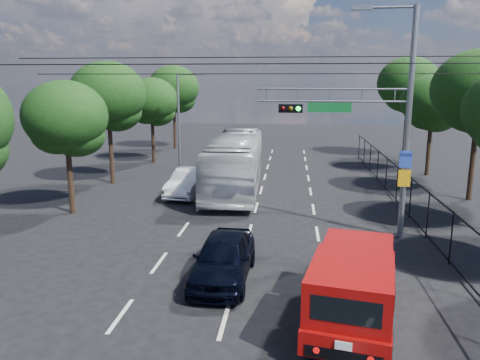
# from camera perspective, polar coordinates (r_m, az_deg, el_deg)

# --- Properties ---
(ground) EXTENTS (120.00, 120.00, 0.00)m
(ground) POSITION_cam_1_polar(r_m,az_deg,el_deg) (13.66, -1.96, -16.87)
(ground) COLOR black
(ground) RESTS_ON ground
(lane_markings) EXTENTS (6.12, 38.00, 0.01)m
(lane_markings) POSITION_cam_1_polar(r_m,az_deg,el_deg) (26.71, 2.31, -2.23)
(lane_markings) COLOR beige
(lane_markings) RESTS_ON ground
(signal_mast) EXTENTS (6.43, 0.39, 9.50)m
(signal_mast) POSITION_cam_1_polar(r_m,az_deg,el_deg) (20.17, 16.50, 7.71)
(signal_mast) COLOR slate
(signal_mast) RESTS_ON ground
(streetlight_left) EXTENTS (2.09, 0.22, 7.08)m
(streetlight_left) POSITION_cam_1_polar(r_m,az_deg,el_deg) (34.88, -7.22, 7.61)
(streetlight_left) COLOR slate
(streetlight_left) RESTS_ON ground
(utility_wires) EXTENTS (22.00, 5.04, 0.74)m
(utility_wires) POSITION_cam_1_polar(r_m,az_deg,el_deg) (20.74, 1.46, 13.81)
(utility_wires) COLOR black
(utility_wires) RESTS_ON ground
(fence_right) EXTENTS (0.06, 34.03, 2.00)m
(fence_right) POSITION_cam_1_polar(r_m,az_deg,el_deg) (25.32, 19.46, -1.33)
(fence_right) COLOR black
(fence_right) RESTS_ON ground
(tree_right_c) EXTENTS (5.10, 5.10, 8.29)m
(tree_right_c) POSITION_cam_1_polar(r_m,az_deg,el_deg) (28.69, 27.17, 9.03)
(tree_right_c) COLOR black
(tree_right_c) RESTS_ON ground
(tree_right_d) EXTENTS (4.32, 4.32, 7.02)m
(tree_right_d) POSITION_cam_1_polar(r_m,az_deg,el_deg) (35.25, 22.42, 8.34)
(tree_right_d) COLOR black
(tree_right_d) RESTS_ON ground
(tree_right_e) EXTENTS (5.28, 5.28, 8.58)m
(tree_right_e) POSITION_cam_1_polar(r_m,az_deg,el_deg) (43.00, 19.87, 10.50)
(tree_right_e) COLOR black
(tree_right_e) RESTS_ON ground
(tree_left_b) EXTENTS (4.08, 4.08, 6.63)m
(tree_left_b) POSITION_cam_1_polar(r_m,az_deg,el_deg) (24.51, -20.39, 6.60)
(tree_left_b) COLOR black
(tree_left_b) RESTS_ON ground
(tree_left_c) EXTENTS (4.80, 4.80, 7.80)m
(tree_left_c) POSITION_cam_1_polar(r_m,az_deg,el_deg) (31.09, -15.74, 9.41)
(tree_left_c) COLOR black
(tree_left_c) RESTS_ON ground
(tree_left_d) EXTENTS (4.20, 4.20, 6.83)m
(tree_left_d) POSITION_cam_1_polar(r_m,az_deg,el_deg) (38.54, -10.68, 9.08)
(tree_left_d) COLOR black
(tree_left_d) RESTS_ON ground
(tree_left_e) EXTENTS (4.92, 4.92, 7.99)m
(tree_left_e) POSITION_cam_1_polar(r_m,az_deg,el_deg) (46.27, -8.06, 10.64)
(tree_left_e) COLOR black
(tree_left_e) RESTS_ON ground
(red_pickup) EXTENTS (3.11, 5.95, 2.11)m
(red_pickup) POSITION_cam_1_polar(r_m,az_deg,el_deg) (13.48, 13.67, -12.29)
(red_pickup) COLOR black
(red_pickup) RESTS_ON ground
(navy_hatchback) EXTENTS (1.98, 4.64, 1.56)m
(navy_hatchback) POSITION_cam_1_polar(r_m,az_deg,el_deg) (15.90, -2.04, -9.42)
(navy_hatchback) COLOR black
(navy_hatchback) RESTS_ON ground
(white_bus) EXTENTS (3.25, 12.24, 3.38)m
(white_bus) POSITION_cam_1_polar(r_m,az_deg,el_deg) (28.55, -0.59, 2.17)
(white_bus) COLOR silver
(white_bus) RESTS_ON ground
(white_van) EXTENTS (2.14, 4.85, 1.55)m
(white_van) POSITION_cam_1_polar(r_m,az_deg,el_deg) (27.46, -6.20, -0.25)
(white_van) COLOR silver
(white_van) RESTS_ON ground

